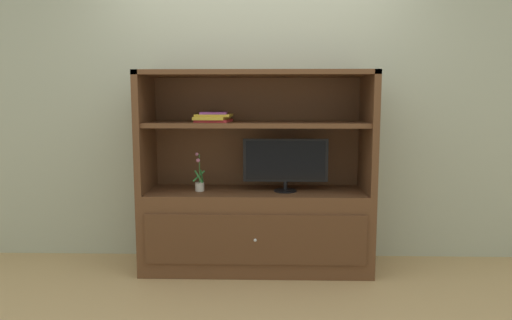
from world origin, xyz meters
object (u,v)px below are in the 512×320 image
Objects in this scene: potted_plant at (199,183)px; media_console at (256,208)px; tv_monitor at (286,162)px; magazine_stack at (213,117)px.

media_console is at bearing 5.18° from potted_plant.
potted_plant is (-0.67, -0.00, -0.16)m from tv_monitor.
media_console is 2.71× the size of tv_monitor.
media_console is 5.84× the size of potted_plant.
magazine_stack is at bearing -178.95° from media_console.
media_console is 0.44m from tv_monitor.
potted_plant is 0.86× the size of magazine_stack.
magazine_stack is (-0.33, -0.01, 0.72)m from media_console.
magazine_stack is at bearing 17.07° from potted_plant.
tv_monitor reaches higher than potted_plant.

